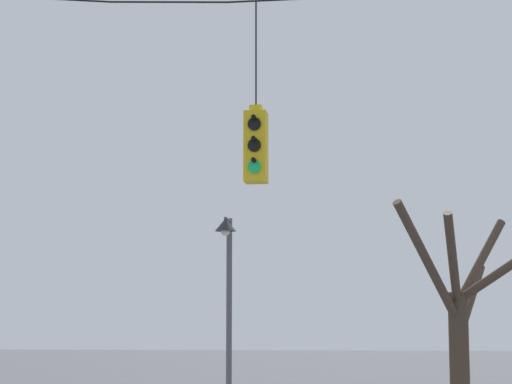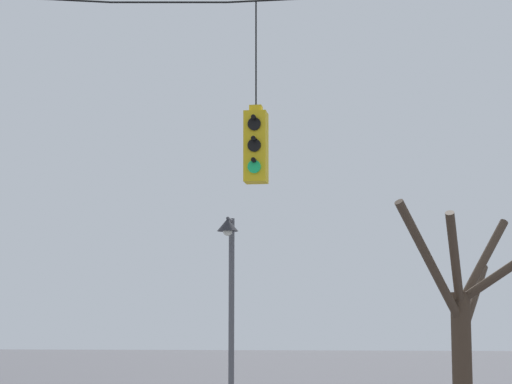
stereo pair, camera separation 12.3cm
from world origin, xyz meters
TOP-DOWN VIEW (x-y plane):
  - traffic_light_near_left_pole at (-0.49, 0.05)m, footprint 0.34×0.58m
  - street_lamp at (-1.87, 5.63)m, footprint 0.44×0.76m
  - bare_tree at (2.86, 5.88)m, footprint 2.89×3.27m

SIDE VIEW (x-z plane):
  - bare_tree at x=2.86m, z-range -0.02..4.87m
  - street_lamp at x=-1.87m, z-range 1.03..5.76m
  - traffic_light_near_left_pole at x=-0.49m, z-range 3.77..6.62m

